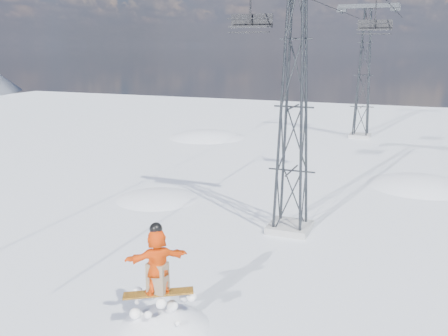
# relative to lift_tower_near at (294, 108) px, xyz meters

# --- Properties ---
(ground) EXTENTS (120.00, 120.00, 0.00)m
(ground) POSITION_rel_lift_tower_near_xyz_m (-0.80, -8.00, -5.47)
(ground) COLOR white
(ground) RESTS_ON ground
(snow_terrain) EXTENTS (39.00, 37.00, 22.00)m
(snow_terrain) POSITION_rel_lift_tower_near_xyz_m (-5.57, 13.24, -15.06)
(snow_terrain) COLOR white
(snow_terrain) RESTS_ON ground
(lift_tower_near) EXTENTS (5.20, 1.80, 11.43)m
(lift_tower_near) POSITION_rel_lift_tower_near_xyz_m (0.00, 0.00, 0.00)
(lift_tower_near) COLOR #999999
(lift_tower_near) RESTS_ON ground
(lift_tower_far) EXTENTS (5.20, 1.80, 11.43)m
(lift_tower_far) POSITION_rel_lift_tower_near_xyz_m (0.00, 25.00, 0.00)
(lift_tower_far) COLOR #999999
(lift_tower_far) RESTS_ON ground
(lift_chair_near) EXTENTS (1.89, 0.54, 2.34)m
(lift_chair_near) POSITION_rel_lift_tower_near_xyz_m (-2.20, 0.74, 3.51)
(lift_chair_near) COLOR black
(lift_chair_near) RESTS_ON ground
(lift_chair_mid) EXTENTS (1.84, 0.53, 2.28)m
(lift_chair_mid) POSITION_rel_lift_tower_near_xyz_m (2.20, 8.74, 3.56)
(lift_chair_mid) COLOR black
(lift_chair_mid) RESTS_ON ground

